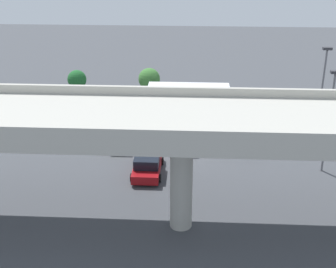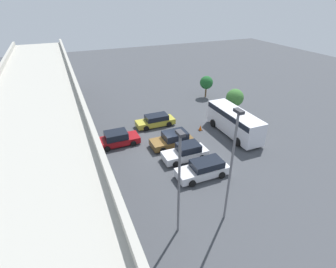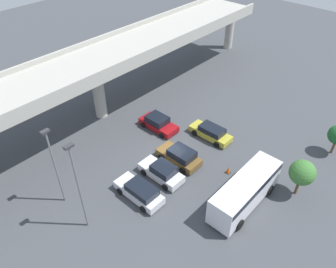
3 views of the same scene
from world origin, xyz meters
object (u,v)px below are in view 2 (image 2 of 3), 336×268
shuttle_bus (234,121)px  tree_front_left (235,98)px  parked_car_1 (186,152)px  tree_front_centre (206,83)px  traffic_cone (200,128)px  parked_car_4 (156,121)px  parked_car_0 (204,169)px  lamp_post_near_aisle (232,161)px  lamp_post_mid_lot (179,178)px  parked_car_2 (173,139)px  parked_car_3 (117,139)px

shuttle_bus → tree_front_left: tree_front_left is taller
parked_car_1 → tree_front_centre: size_ratio=1.34×
traffic_cone → shuttle_bus: bearing=-126.0°
shuttle_bus → tree_front_left: (4.18, -2.90, 0.90)m
parked_car_4 → traffic_cone: bearing=144.2°
parked_car_0 → lamp_post_near_aisle: bearing=78.2°
parked_car_4 → lamp_post_near_aisle: 16.70m
lamp_post_mid_lot → tree_front_centre: size_ratio=2.33×
lamp_post_near_aisle → parked_car_0: bearing=-11.8°
parked_car_1 → parked_car_4: size_ratio=0.94×
tree_front_centre → traffic_cone: tree_front_centre is taller
parked_car_1 → lamp_post_mid_lot: size_ratio=0.58×
parked_car_2 → shuttle_bus: (-0.28, -7.60, 0.95)m
parked_car_4 → parked_car_2: bearing=90.2°
parked_car_3 → lamp_post_mid_lot: bearing=-85.1°
tree_front_left → lamp_post_near_aisle: bearing=143.0°
parked_car_2 → shuttle_bus: bearing=177.9°
traffic_cone → lamp_post_mid_lot: bearing=145.1°
shuttle_bus → tree_front_centre: size_ratio=2.39×
parked_car_3 → parked_car_4: size_ratio=0.95×
parked_car_1 → lamp_post_mid_lot: bearing=60.3°
tree_front_left → tree_front_centre: tree_front_left is taller
parked_car_3 → parked_car_4: parked_car_3 is taller
parked_car_4 → shuttle_bus: shuttle_bus is taller
traffic_cone → lamp_post_near_aisle: bearing=158.3°
parked_car_1 → traffic_cone: (4.78, -4.32, -0.41)m
lamp_post_mid_lot → tree_front_left: (14.53, -14.80, -1.99)m
parked_car_2 → tree_front_left: bearing=-159.6°
parked_car_1 → lamp_post_mid_lot: (-7.83, 4.47, 3.86)m
lamp_post_near_aisle → tree_front_left: bearing=-37.0°
parked_car_1 → lamp_post_mid_lot: lamp_post_mid_lot is taller
parked_car_2 → parked_car_3: 6.01m
parked_car_3 → shuttle_bus: (-2.86, -13.03, 1.00)m
parked_car_0 → lamp_post_mid_lot: bearing=45.1°
lamp_post_near_aisle → tree_front_centre: bearing=-26.9°
parked_car_3 → lamp_post_mid_lot: size_ratio=0.58×
parked_car_4 → traffic_cone: parked_car_4 is taller
shuttle_bus → traffic_cone: bearing=-126.0°
parked_car_1 → parked_car_3: 7.77m
parked_car_1 → tree_front_left: (6.71, -10.33, 1.87)m
parked_car_4 → shuttle_bus: size_ratio=0.60×
tree_front_left → tree_front_centre: (7.76, -0.30, -0.28)m
parked_car_0 → traffic_cone: parked_car_0 is taller
tree_front_left → parked_car_1: bearing=123.0°
parked_car_4 → tree_front_centre: 12.69m
tree_front_left → traffic_cone: size_ratio=5.38×
parked_car_3 → traffic_cone: size_ratio=6.49×
tree_front_centre → lamp_post_mid_lot: bearing=145.9°
parked_car_4 → traffic_cone: size_ratio=6.83×
parked_car_2 → lamp_post_near_aisle: (-10.89, 0.64, 4.27)m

